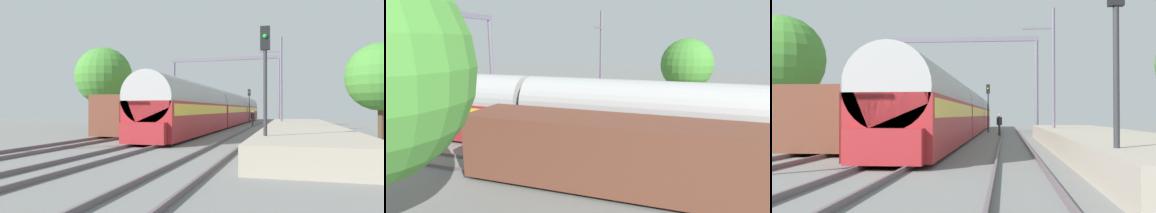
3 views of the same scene
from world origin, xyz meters
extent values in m
plane|color=slate|center=(0.00, 0.00, 0.00)|extent=(120.00, 120.00, 0.00)
cube|color=#61545B|center=(-3.33, 0.00, 0.08)|extent=(0.08, 60.00, 0.16)
cube|color=#61545B|center=(-0.72, 0.00, 0.08)|extent=(0.08, 60.00, 0.16)
cube|color=#61545B|center=(0.72, 0.00, 0.08)|extent=(0.08, 60.00, 0.16)
cube|color=#61545B|center=(3.33, 0.00, 0.08)|extent=(0.08, 60.00, 0.16)
cube|color=#61545B|center=(4.76, 0.00, 0.08)|extent=(0.08, 60.00, 0.16)
cube|color=#A39989|center=(7.86, 2.00, 0.45)|extent=(4.40, 28.00, 0.90)
cube|color=maroon|center=(0.00, 2.56, 1.26)|extent=(2.90, 16.00, 2.20)
cube|color=gold|center=(0.00, 2.56, 1.89)|extent=(2.93, 15.36, 0.64)
cylinder|color=#A3A3A3|center=(0.00, 2.56, 2.56)|extent=(2.84, 16.00, 2.84)
cube|color=maroon|center=(0.00, 18.91, 1.26)|extent=(2.90, 16.00, 2.20)
cube|color=gold|center=(0.00, 18.91, 1.89)|extent=(2.93, 15.36, 0.64)
cylinder|color=#A3A3A3|center=(0.00, 18.91, 2.56)|extent=(2.84, 16.00, 2.84)
cube|color=brown|center=(-4.04, 4.51, 1.51)|extent=(2.80, 13.00, 2.70)
cube|color=black|center=(-4.04, 4.51, 0.21)|extent=(2.52, 11.96, 0.10)
cylinder|color=#3B3B3B|center=(3.12, 17.90, 0.42)|extent=(0.25, 0.25, 0.85)
cube|color=#232833|center=(3.12, 17.90, 1.17)|extent=(0.44, 0.46, 0.64)
sphere|color=tan|center=(3.12, 17.90, 1.61)|extent=(0.24, 0.24, 0.24)
cylinder|color=slate|center=(6.04, 17.19, 3.75)|extent=(0.28, 0.28, 7.50)
cube|color=slate|center=(0.00, 17.19, 7.68)|extent=(12.49, 0.24, 0.36)
cylinder|color=slate|center=(6.44, 8.24, 4.00)|extent=(0.20, 0.20, 8.00)
cube|color=slate|center=(5.54, 8.24, 6.80)|extent=(1.80, 0.10, 0.10)
cylinder|color=#4C3826|center=(12.66, 2.51, 1.18)|extent=(0.36, 0.36, 2.36)
sphere|color=#428532|center=(12.66, 2.51, 3.98)|extent=(4.32, 4.32, 4.32)
camera|label=1|loc=(7.02, -21.67, 1.91)|focal=32.30mm
camera|label=2|loc=(-16.26, 1.98, 5.88)|focal=30.45mm
camera|label=3|loc=(3.65, -19.08, 1.66)|focal=42.88mm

